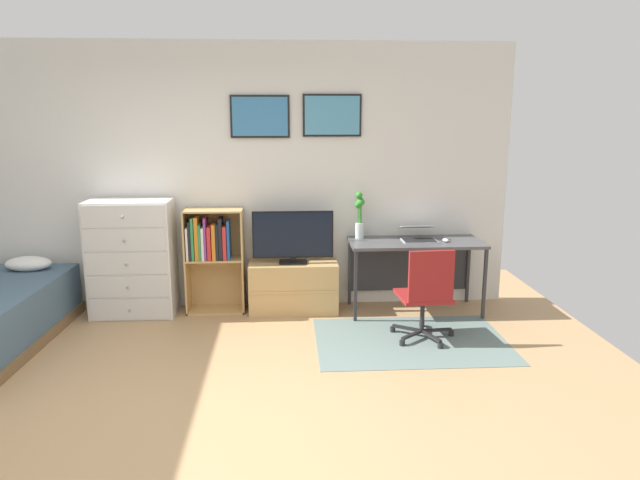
# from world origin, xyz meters

# --- Properties ---
(ground_plane) EXTENTS (7.20, 7.20, 0.00)m
(ground_plane) POSITION_xyz_m (0.00, 0.00, 0.00)
(ground_plane) COLOR tan
(wall_back_with_posters) EXTENTS (6.12, 0.09, 2.70)m
(wall_back_with_posters) POSITION_xyz_m (0.01, 2.43, 1.36)
(wall_back_with_posters) COLOR silver
(wall_back_with_posters) RESTS_ON ground_plane
(area_rug) EXTENTS (1.70, 1.20, 0.01)m
(area_rug) POSITION_xyz_m (1.84, 1.29, 0.00)
(area_rug) COLOR slate
(area_rug) RESTS_ON ground_plane
(dresser) EXTENTS (0.82, 0.46, 1.17)m
(dresser) POSITION_xyz_m (-0.80, 2.15, 0.58)
(dresser) COLOR silver
(dresser) RESTS_ON ground_plane
(bookshelf) EXTENTS (0.59, 0.30, 1.06)m
(bookshelf) POSITION_xyz_m (-0.02, 2.21, 0.65)
(bookshelf) COLOR tan
(bookshelf) RESTS_ON ground_plane
(tv_stand) EXTENTS (0.90, 0.41, 0.51)m
(tv_stand) POSITION_xyz_m (0.81, 2.17, 0.26)
(tv_stand) COLOR tan
(tv_stand) RESTS_ON ground_plane
(television) EXTENTS (0.81, 0.16, 0.53)m
(television) POSITION_xyz_m (0.81, 2.15, 0.78)
(television) COLOR black
(television) RESTS_ON tv_stand
(desk) EXTENTS (1.34, 0.58, 0.74)m
(desk) POSITION_xyz_m (2.04, 2.16, 0.60)
(desk) COLOR #4C4C4F
(desk) RESTS_ON ground_plane
(office_chair) EXTENTS (0.57, 0.58, 0.86)m
(office_chair) POSITION_xyz_m (1.96, 1.27, 0.46)
(office_chair) COLOR #232326
(office_chair) RESTS_ON ground_plane
(laptop) EXTENTS (0.35, 0.38, 0.15)m
(laptop) POSITION_xyz_m (2.07, 2.13, 0.80)
(laptop) COLOR #B7B7BC
(laptop) RESTS_ON desk
(computer_mouse) EXTENTS (0.06, 0.10, 0.03)m
(computer_mouse) POSITION_xyz_m (2.33, 2.03, 0.76)
(computer_mouse) COLOR silver
(computer_mouse) RESTS_ON desk
(bamboo_vase) EXTENTS (0.10, 0.11, 0.48)m
(bamboo_vase) POSITION_xyz_m (1.49, 2.25, 0.99)
(bamboo_vase) COLOR silver
(bamboo_vase) RESTS_ON desk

